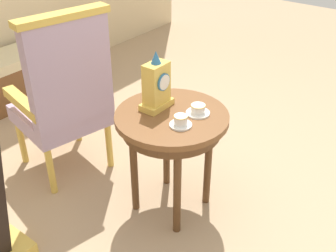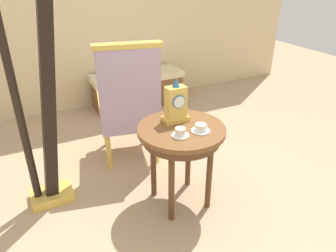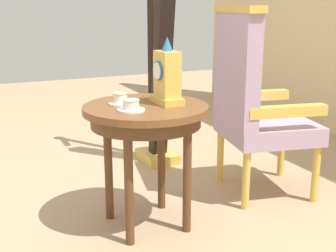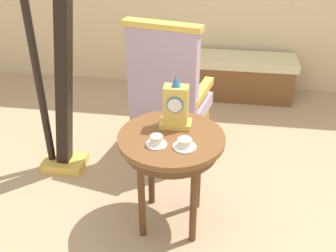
% 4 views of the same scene
% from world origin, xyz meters
% --- Properties ---
extents(ground_plane, '(10.00, 10.00, 0.00)m').
position_xyz_m(ground_plane, '(0.00, 0.00, 0.00)').
color(ground_plane, tan).
extents(side_table, '(0.63, 0.63, 0.66)m').
position_xyz_m(side_table, '(0.05, -0.01, 0.57)').
color(side_table, brown).
rests_on(side_table, ground).
extents(teacup_left, '(0.12, 0.12, 0.06)m').
position_xyz_m(teacup_left, '(-0.02, -0.12, 0.68)').
color(teacup_left, white).
rests_on(teacup_left, side_table).
extents(teacup_right, '(0.13, 0.13, 0.06)m').
position_xyz_m(teacup_right, '(0.14, -0.12, 0.68)').
color(teacup_right, white).
rests_on(teacup_right, side_table).
extents(mantel_clock, '(0.19, 0.11, 0.34)m').
position_xyz_m(mantel_clock, '(0.06, 0.10, 0.79)').
color(mantel_clock, gold).
rests_on(mantel_clock, side_table).
extents(armchair, '(0.64, 0.63, 1.14)m').
position_xyz_m(armchair, '(-0.08, 0.74, 0.59)').
color(armchair, '#B299B7').
rests_on(armchair, ground).
extents(harp, '(0.40, 0.24, 1.83)m').
position_xyz_m(harp, '(-0.83, 0.46, 0.74)').
color(harp, gold).
rests_on(harp, ground).
extents(window_bench, '(1.18, 0.40, 0.44)m').
position_xyz_m(window_bench, '(0.47, 1.95, 0.22)').
color(window_bench, beige).
rests_on(window_bench, ground).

